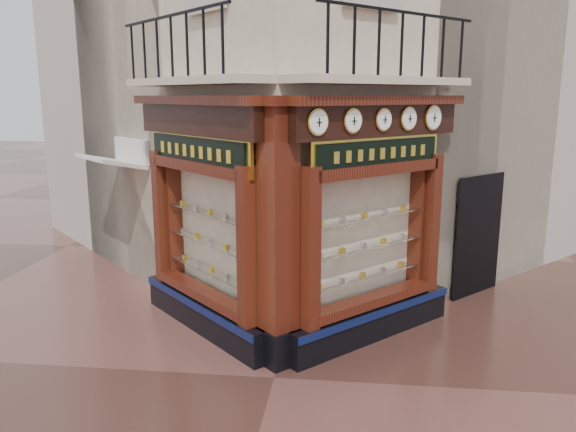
# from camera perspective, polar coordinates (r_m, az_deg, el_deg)

# --- Properties ---
(ground) EXTENTS (80.00, 80.00, 0.00)m
(ground) POSITION_cam_1_polar(r_m,az_deg,el_deg) (8.41, -1.42, -16.10)
(ground) COLOR #462820
(ground) RESTS_ON ground
(main_building) EXTENTS (11.31, 11.31, 12.00)m
(main_building) POSITION_cam_1_polar(r_m,az_deg,el_deg) (13.68, 2.22, 20.63)
(main_building) COLOR beige
(main_building) RESTS_ON ground
(neighbour_left) EXTENTS (11.31, 11.31, 11.00)m
(neighbour_left) POSITION_cam_1_polar(r_m,az_deg,el_deg) (16.42, -6.17, 17.40)
(neighbour_left) COLOR #BCB1A4
(neighbour_left) RESTS_ON ground
(neighbour_right) EXTENTS (11.31, 11.31, 11.00)m
(neighbour_right) POSITION_cam_1_polar(r_m,az_deg,el_deg) (16.10, 12.14, 17.31)
(neighbour_right) COLOR #BCB1A4
(neighbour_right) RESTS_ON ground
(shopfront_left) EXTENTS (2.86, 2.86, 3.98)m
(shopfront_left) POSITION_cam_1_polar(r_m,az_deg,el_deg) (9.45, -8.65, -0.23)
(shopfront_left) COLOR black
(shopfront_left) RESTS_ON ground
(shopfront_right) EXTENTS (2.86, 2.86, 3.98)m
(shopfront_right) POSITION_cam_1_polar(r_m,az_deg,el_deg) (9.13, 8.65, -0.66)
(shopfront_right) COLOR black
(shopfront_right) RESTS_ON ground
(corner_pilaster) EXTENTS (0.85, 0.85, 3.98)m
(corner_pilaster) POSITION_cam_1_polar(r_m,az_deg,el_deg) (8.16, -1.01, -2.28)
(corner_pilaster) COLOR black
(corner_pilaster) RESTS_ON ground
(balcony) EXTENTS (5.94, 2.97, 1.03)m
(balcony) POSITION_cam_1_polar(r_m,az_deg,el_deg) (8.88, -0.22, 13.68)
(balcony) COLOR beige
(balcony) RESTS_ON ground
(clock_a) EXTENTS (0.30, 0.30, 0.37)m
(clock_a) POSITION_cam_1_polar(r_m,az_deg,el_deg) (7.81, 3.03, 9.49)
(clock_a) COLOR gold
(clock_a) RESTS_ON ground
(clock_b) EXTENTS (0.29, 0.29, 0.36)m
(clock_b) POSITION_cam_1_polar(r_m,az_deg,el_deg) (8.27, 6.58, 9.58)
(clock_b) COLOR gold
(clock_b) RESTS_ON ground
(clock_c) EXTENTS (0.28, 0.28, 0.35)m
(clock_c) POSITION_cam_1_polar(r_m,az_deg,el_deg) (8.75, 9.66, 9.62)
(clock_c) COLOR gold
(clock_c) RESTS_ON ground
(clock_d) EXTENTS (0.30, 0.30, 0.37)m
(clock_d) POSITION_cam_1_polar(r_m,az_deg,el_deg) (9.19, 12.13, 9.64)
(clock_d) COLOR gold
(clock_d) RESTS_ON ground
(clock_e) EXTENTS (0.33, 0.33, 0.41)m
(clock_e) POSITION_cam_1_polar(r_m,az_deg,el_deg) (9.68, 14.51, 9.64)
(clock_e) COLOR gold
(clock_e) RESTS_ON ground
(awning) EXTENTS (1.78, 1.78, 0.28)m
(awning) POSITION_cam_1_polar(r_m,az_deg,el_deg) (12.70, -16.79, -6.65)
(awning) COLOR silver
(awning) RESTS_ON ground
(signboard_left) EXTENTS (2.23, 2.23, 0.60)m
(signboard_left) POSITION_cam_1_polar(r_m,az_deg,el_deg) (9.24, -9.29, 6.53)
(signboard_left) COLOR yellow
(signboard_left) RESTS_ON ground
(signboard_right) EXTENTS (2.04, 2.04, 0.55)m
(signboard_right) POSITION_cam_1_polar(r_m,az_deg,el_deg) (8.90, 9.25, 6.32)
(signboard_right) COLOR yellow
(signboard_right) RESTS_ON ground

